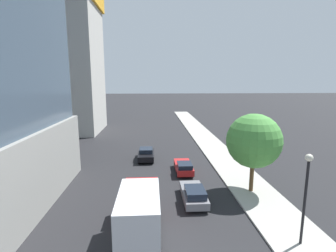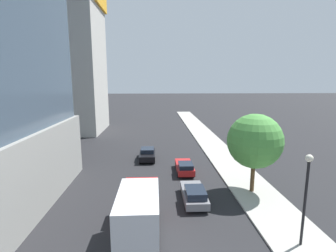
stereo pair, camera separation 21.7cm
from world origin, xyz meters
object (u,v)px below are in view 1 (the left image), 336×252
at_px(box_truck, 140,212).
at_px(car_black, 146,154).
at_px(street_lamp, 306,186).
at_px(car_gray, 194,194).
at_px(street_tree, 254,141).
at_px(construction_building, 59,55).
at_px(car_red, 184,167).

bearing_deg(box_truck, car_black, 90.00).
distance_m(street_lamp, car_gray, 8.81).
relative_size(street_lamp, box_truck, 0.82).
distance_m(car_black, box_truck, 16.53).
bearing_deg(street_tree, construction_building, 131.81).
bearing_deg(street_tree, car_red, 136.34).
xyz_separation_m(car_gray, box_truck, (-4.22, -4.75, 1.19)).
relative_size(construction_building, street_tree, 4.83).
bearing_deg(box_truck, street_lamp, -7.22).
bearing_deg(construction_building, street_tree, -48.19).
xyz_separation_m(street_lamp, car_gray, (-5.63, 5.99, -3.17)).
relative_size(street_lamp, street_tree, 0.81).
bearing_deg(box_truck, construction_building, 115.02).
distance_m(construction_building, box_truck, 41.72).
xyz_separation_m(construction_building, car_black, (16.78, -19.47, -14.02)).
height_order(street_lamp, box_truck, street_lamp).
distance_m(construction_building, car_gray, 40.16).
relative_size(car_red, box_truck, 0.63).
bearing_deg(car_gray, car_black, 109.77).
bearing_deg(street_lamp, car_red, 113.70).
bearing_deg(construction_building, car_red, -49.26).
xyz_separation_m(construction_building, car_red, (21.00, -24.38, -14.09)).
bearing_deg(street_tree, box_truck, -146.91).
xyz_separation_m(car_red, car_gray, (0.00, -6.83, 0.03)).
height_order(construction_building, street_tree, construction_building).
bearing_deg(car_black, construction_building, 130.76).
relative_size(car_red, car_black, 1.00).
distance_m(street_tree, car_red, 8.63).
relative_size(street_lamp, car_red, 1.31).
height_order(street_lamp, car_black, street_lamp).
relative_size(construction_building, car_gray, 7.44).
xyz_separation_m(car_red, box_truck, (-4.22, -11.58, 1.22)).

